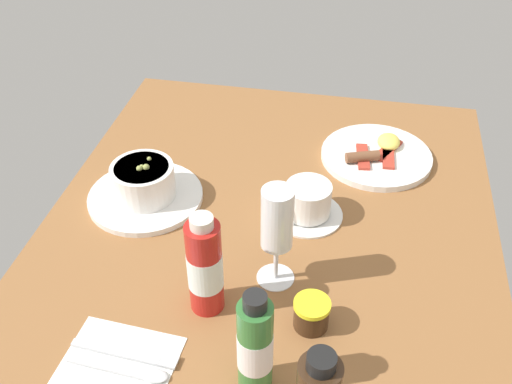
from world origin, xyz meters
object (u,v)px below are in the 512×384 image
(sauce_bottle_red, at_px, (205,267))
(jam_jar, at_px, (311,314))
(coffee_cup, at_px, (308,202))
(wine_glass, at_px, (277,223))
(breakfast_plate, at_px, (377,155))
(cutlery_setting, at_px, (122,362))
(sauce_bottle_green, at_px, (255,347))
(porridge_bowl, at_px, (144,185))

(sauce_bottle_red, bearing_deg, jam_jar, 87.04)
(coffee_cup, height_order, wine_glass, wine_glass)
(jam_jar, bearing_deg, breakfast_plate, 169.72)
(cutlery_setting, bearing_deg, wine_glass, 137.39)
(coffee_cup, xyz_separation_m, wine_glass, (0.17, -0.03, 0.09))
(sauce_bottle_green, bearing_deg, coffee_cup, 175.97)
(porridge_bowl, distance_m, jam_jar, 0.43)
(coffee_cup, xyz_separation_m, sauce_bottle_green, (0.38, -0.03, 0.05))
(jam_jar, xyz_separation_m, breakfast_plate, (-0.47, 0.09, -0.02))
(cutlery_setting, relative_size, breakfast_plate, 0.74)
(coffee_cup, height_order, jam_jar, coffee_cup)
(coffee_cup, distance_m, breakfast_plate, 0.25)
(wine_glass, bearing_deg, coffee_cup, 169.48)
(jam_jar, relative_size, sauce_bottle_red, 0.31)
(porridge_bowl, bearing_deg, wine_glass, 60.95)
(coffee_cup, bearing_deg, porridge_bowl, -87.81)
(wine_glass, height_order, sauce_bottle_red, wine_glass)
(porridge_bowl, relative_size, wine_glass, 1.19)
(coffee_cup, relative_size, wine_glass, 0.72)
(sauce_bottle_red, relative_size, breakfast_plate, 0.79)
(jam_jar, xyz_separation_m, sauce_bottle_green, (0.12, -0.06, 0.06))
(porridge_bowl, relative_size, coffee_cup, 1.66)
(cutlery_setting, height_order, sauce_bottle_red, sauce_bottle_red)
(coffee_cup, height_order, sauce_bottle_red, sauce_bottle_red)
(porridge_bowl, xyz_separation_m, cutlery_setting, (0.37, 0.09, -0.03))
(sauce_bottle_green, bearing_deg, porridge_bowl, -141.43)
(sauce_bottle_red, bearing_deg, breakfast_plate, 151.32)
(coffee_cup, xyz_separation_m, breakfast_plate, (-0.21, 0.12, -0.02))
(wine_glass, bearing_deg, jam_jar, 38.84)
(coffee_cup, bearing_deg, cutlery_setting, -30.58)
(breakfast_plate, bearing_deg, sauce_bottle_green, -14.30)
(porridge_bowl, xyz_separation_m, coffee_cup, (-0.01, 0.32, -0.00))
(breakfast_plate, bearing_deg, sauce_bottle_red, -28.68)
(cutlery_setting, bearing_deg, breakfast_plate, 149.61)
(coffee_cup, distance_m, jam_jar, 0.26)
(cutlery_setting, xyz_separation_m, sauce_bottle_red, (-0.13, 0.10, 0.08))
(sauce_bottle_red, bearing_deg, wine_glass, 128.76)
(cutlery_setting, xyz_separation_m, jam_jar, (-0.12, 0.26, 0.02))
(sauce_bottle_red, relative_size, sauce_bottle_green, 1.01)
(coffee_cup, xyz_separation_m, jam_jar, (0.26, 0.04, -0.01))
(wine_glass, bearing_deg, porridge_bowl, -119.05)
(breakfast_plate, bearing_deg, wine_glass, -22.03)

